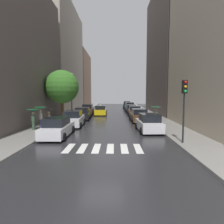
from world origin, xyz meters
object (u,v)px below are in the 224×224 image
object	(u,v)px
parked_car_right_nearest	(149,123)
taxi_midroad	(101,111)
parked_car_left_fourth	(88,110)
street_tree_left	(62,87)
parked_car_right_second	(139,116)
parked_car_left_nearest	(58,128)
lamp_post_left	(72,92)
parked_car_right_fourth	(131,109)
pedestrian_by_kerb	(33,114)
parked_car_right_fifth	(129,107)
parked_car_right_third	(134,111)
traffic_light_right_corner	(184,97)
pedestrian_near_tree	(40,112)
pedestrian_foreground	(49,114)
parked_car_left_second	(73,119)
parked_car_right_sixth	(127,105)
parked_car_left_third	(83,114)
pedestrian_far_side	(156,111)

from	to	relation	value
parked_car_right_nearest	taxi_midroad	world-z (taller)	taxi_midroad
parked_car_left_fourth	street_tree_left	xyz separation A→B (m)	(-2.17, -7.79, 3.61)
parked_car_right_second	parked_car_left_nearest	bearing A→B (deg)	136.86
parked_car_left_fourth	lamp_post_left	world-z (taller)	lamp_post_left
parked_car_right_second	parked_car_right_fourth	size ratio (longest dim) A/B	1.03
pedestrian_by_kerb	parked_car_right_fifth	bearing A→B (deg)	-155.69
parked_car_right_nearest	street_tree_left	distance (m)	12.71
parked_car_right_nearest	taxi_midroad	distance (m)	15.46
parked_car_right_third	traffic_light_right_corner	distance (m)	17.94
parked_car_right_fifth	parked_car_right_fourth	bearing A→B (deg)	175.67
pedestrian_near_tree	lamp_post_left	size ratio (longest dim) A/B	0.33
parked_car_right_fourth	parked_car_left_fourth	bearing A→B (deg)	114.64
pedestrian_foreground	street_tree_left	size ratio (longest dim) A/B	0.29
parked_car_left_nearest	pedestrian_near_tree	distance (m)	4.00
parked_car_left_second	parked_car_left_fourth	distance (m)	11.70
taxi_midroad	pedestrian_near_tree	xyz separation A→B (m)	(-4.81, -13.73, 0.99)
taxi_midroad	pedestrian_near_tree	size ratio (longest dim) A/B	2.08
street_tree_left	traffic_light_right_corner	xyz separation A→B (m)	(11.53, -11.53, -1.17)
pedestrian_near_tree	parked_car_right_fifth	bearing A→B (deg)	-130.21
taxi_midroad	lamp_post_left	bearing A→B (deg)	137.26
street_tree_left	pedestrian_by_kerb	bearing A→B (deg)	-97.03
parked_car_right_sixth	taxi_midroad	xyz separation A→B (m)	(-5.47, -15.84, -0.06)
parked_car_right_sixth	parked_car_right_fourth	bearing A→B (deg)	-177.24
pedestrian_by_kerb	parked_car_left_third	bearing A→B (deg)	-151.22
parked_car_right_nearest	lamp_post_left	xyz separation A→B (m)	(-9.47, 9.95, 3.07)
pedestrian_foreground	parked_car_right_third	bearing A→B (deg)	53.40
pedestrian_by_kerb	pedestrian_far_side	size ratio (longest dim) A/B	1.01
parked_car_left_second	pedestrian_far_side	size ratio (longest dim) A/B	2.38
parked_car_right_second	pedestrian_near_tree	world-z (taller)	pedestrian_near_tree
parked_car_right_fourth	parked_car_left_third	bearing A→B (deg)	140.01
pedestrian_by_kerb	traffic_light_right_corner	world-z (taller)	traffic_light_right_corner
parked_car_right_nearest	street_tree_left	world-z (taller)	street_tree_left
parked_car_right_fifth	parked_car_left_second	bearing A→B (deg)	157.32
parked_car_left_third	parked_car_right_third	world-z (taller)	parked_car_left_third
taxi_midroad	parked_car_left_second	bearing A→B (deg)	167.59
pedestrian_far_side	parked_car_left_third	bearing A→B (deg)	5.31
parked_car_right_third	parked_car_right_fifth	bearing A→B (deg)	0.27
parked_car_right_second	pedestrian_foreground	distance (m)	11.01
parked_car_right_third	pedestrian_far_side	bearing A→B (deg)	-169.66
street_tree_left	traffic_light_right_corner	size ratio (longest dim) A/B	1.50
parked_car_right_fourth	parked_car_right_sixth	world-z (taller)	parked_car_right_sixth
parked_car_right_third	pedestrian_far_side	xyz separation A→B (m)	(1.54, -8.92, 0.84)
parked_car_right_third	parked_car_left_second	bearing A→B (deg)	143.08
parked_car_right_second	parked_car_right_third	world-z (taller)	parked_car_right_second
parked_car_left_nearest	parked_car_right_fifth	xyz separation A→B (m)	(7.93, 26.38, 0.05)
parked_car_left_third	traffic_light_right_corner	distance (m)	16.44
parked_car_right_sixth	pedestrian_by_kerb	world-z (taller)	pedestrian_by_kerb
parked_car_right_fifth	traffic_light_right_corner	world-z (taller)	traffic_light_right_corner
parked_car_left_second	parked_car_right_sixth	bearing A→B (deg)	-17.75
parked_car_right_nearest	parked_car_right_third	world-z (taller)	parked_car_right_nearest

